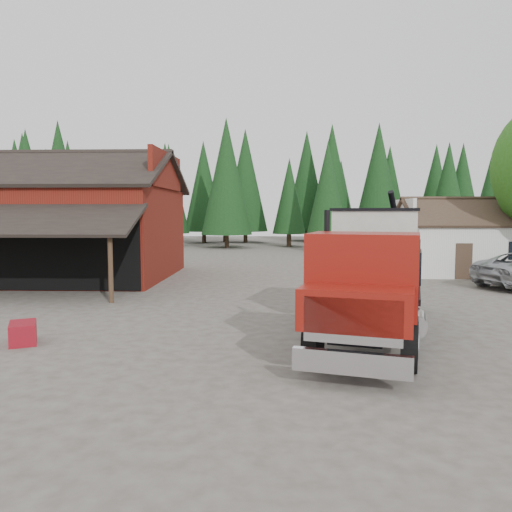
{
  "coord_description": "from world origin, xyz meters",
  "views": [
    {
      "loc": [
        1.13,
        -17.81,
        3.69
      ],
      "look_at": [
        0.26,
        3.75,
        1.8
      ],
      "focal_mm": 35.0,
      "sensor_mm": 36.0,
      "label": 1
    }
  ],
  "objects": [
    {
      "name": "near_pine_d",
      "position": [
        -4.0,
        34.0,
        7.39
      ],
      "size": [
        5.28,
        5.28,
        13.4
      ],
      "color": "#382619",
      "rests_on": "ground"
    },
    {
      "name": "conifer_backdrop",
      "position": [
        0.0,
        42.0,
        0.0
      ],
      "size": [
        76.0,
        16.0,
        16.0
      ],
      "primitive_type": null,
      "color": "black",
      "rests_on": "ground"
    },
    {
      "name": "equip_box",
      "position": [
        -6.0,
        -4.27,
        0.3
      ],
      "size": [
        1.11,
        1.29,
        0.6
      ],
      "primitive_type": "cube",
      "rotation": [
        0.0,
        0.0,
        0.45
      ],
      "color": "maroon",
      "rests_on": "ground"
    },
    {
      "name": "red_barn",
      "position": [
        -11.0,
        9.9,
        2.69
      ],
      "size": [
        12.8,
        13.63,
        7.18
      ],
      "color": "maroon",
      "rests_on": "ground"
    },
    {
      "name": "near_pine_a",
      "position": [
        -22.0,
        28.0,
        6.39
      ],
      "size": [
        4.4,
        4.4,
        11.4
      ],
      "color": "#382619",
      "rests_on": "ground"
    },
    {
      "name": "feed_truck",
      "position": [
        4.02,
        -2.97,
        2.07
      ],
      "size": [
        5.14,
        10.14,
        4.43
      ],
      "rotation": [
        0.0,
        0.0,
        -0.27
      ],
      "color": "black",
      "rests_on": "ground"
    },
    {
      "name": "farmhouse",
      "position": [
        13.0,
        13.0,
        1.67
      ],
      "size": [
        8.6,
        6.42,
        4.65
      ],
      "color": "silver",
      "rests_on": "ground"
    },
    {
      "name": "ground",
      "position": [
        0.0,
        0.0,
        0.0
      ],
      "size": [
        120.0,
        120.0,
        0.0
      ],
      "primitive_type": "plane",
      "color": "#484139",
      "rests_on": "ground"
    },
    {
      "name": "near_pine_b",
      "position": [
        6.0,
        30.0,
        5.89
      ],
      "size": [
        3.96,
        3.96,
        10.4
      ],
      "color": "#382619",
      "rests_on": "ground"
    }
  ]
}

